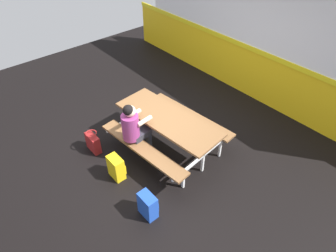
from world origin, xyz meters
TOP-DOWN VIEW (x-y plane):
  - ground_plane at (0.00, 0.00)m, footprint 10.00×10.00m
  - accent_backdrop at (0.00, 2.70)m, footprint 8.00×0.14m
  - picnic_table_main at (0.26, 0.00)m, footprint 2.10×1.73m
  - student_nearer at (0.04, -0.58)m, footprint 0.39×0.54m
  - backpack_dark at (1.18, -1.18)m, footprint 0.30×0.22m
  - tote_bag_bright at (-0.62, -1.11)m, footprint 0.34×0.21m
  - satchel_spare at (0.22, -1.13)m, footprint 0.30×0.22m

SIDE VIEW (x-z plane):
  - ground_plane at x=0.00m, z-range -0.02..0.00m
  - tote_bag_bright at x=-0.62m, z-range -0.02..0.41m
  - backpack_dark at x=1.18m, z-range 0.00..0.44m
  - satchel_spare at x=0.22m, z-range 0.00..0.44m
  - picnic_table_main at x=0.26m, z-range 0.21..0.95m
  - student_nearer at x=0.04m, z-range 0.10..1.31m
  - accent_backdrop at x=0.00m, z-range -0.05..2.55m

